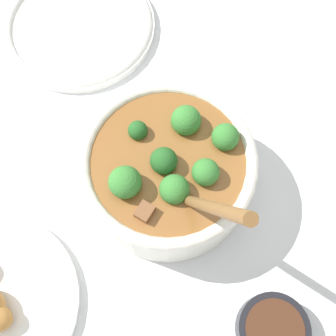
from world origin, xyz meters
The scene contains 4 objects.
ground_plane centered at (0.00, 0.00, 0.00)m, with size 4.00×4.00×0.00m, color silver.
stew_bowl centered at (0.00, 0.00, 0.05)m, with size 0.23×0.25×0.28m.
condiment_bowl centered at (0.05, 0.23, 0.02)m, with size 0.09×0.09×0.03m.
empty_plate centered at (-0.09, -0.30, 0.01)m, with size 0.25×0.25×0.02m.
Camera 1 is at (0.14, 0.14, 0.57)m, focal length 45.00 mm.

